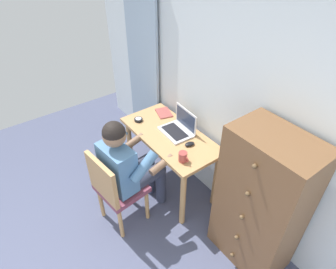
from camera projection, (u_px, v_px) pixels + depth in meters
name	position (u px, v px, depth m)	size (l,w,h in m)	color
wall_back	(241.00, 102.00, 2.42)	(4.80, 0.05, 2.50)	silver
curtain_panel	(143.00, 64.00, 3.42)	(0.63, 0.03, 2.19)	#8EA3B7
desk	(170.00, 143.00, 3.00)	(1.11, 0.55, 0.73)	tan
dresser	(260.00, 204.00, 2.29)	(0.65, 0.44, 1.34)	brown
chair	(115.00, 187.00, 2.67)	(0.46, 0.45, 0.88)	brown
person_seated	(129.00, 164.00, 2.65)	(0.57, 0.61, 1.20)	#33384C
laptop	(179.00, 127.00, 2.92)	(0.35, 0.27, 0.24)	silver
computer_mouse	(190.00, 144.00, 2.77)	(0.06, 0.10, 0.03)	black
desk_clock	(138.00, 120.00, 3.10)	(0.09, 0.09, 0.03)	black
notebook_pad	(164.00, 113.00, 3.22)	(0.21, 0.15, 0.01)	#994742
coffee_mug	(183.00, 157.00, 2.57)	(0.12, 0.08, 0.09)	#9E3D38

